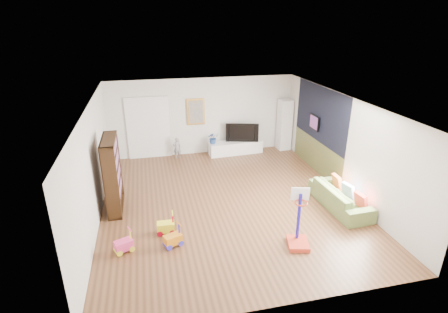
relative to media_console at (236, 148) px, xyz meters
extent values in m
cube|color=brown|center=(-1.11, -3.39, -0.23)|extent=(6.50, 7.50, 0.00)
cube|color=white|center=(-1.11, -3.39, 2.47)|extent=(6.50, 7.50, 0.00)
cube|color=silver|center=(-1.11, 0.36, 1.12)|extent=(6.50, 0.00, 2.70)
cube|color=silver|center=(-1.11, -7.14, 1.12)|extent=(6.50, 0.00, 2.70)
cube|color=silver|center=(-4.36, -3.39, 1.12)|extent=(0.00, 7.50, 2.70)
cube|color=silver|center=(2.14, -3.39, 1.12)|extent=(0.00, 7.50, 2.70)
cube|color=black|center=(2.12, -1.99, 1.62)|extent=(0.01, 3.20, 1.70)
cube|color=brown|center=(2.12, -1.99, 0.27)|extent=(0.01, 3.20, 1.00)
cube|color=white|center=(-3.01, 0.32, 0.82)|extent=(1.45, 0.06, 2.10)
cube|color=gold|center=(-1.36, 0.32, 1.32)|extent=(0.62, 0.06, 0.92)
cube|color=#7F3F8C|center=(2.06, -1.79, 1.32)|extent=(0.04, 0.56, 0.46)
cube|color=white|center=(0.00, 0.00, 0.00)|extent=(1.96, 0.61, 0.45)
cube|color=white|center=(1.86, 0.08, 0.71)|extent=(0.46, 0.46, 1.87)
cube|color=#321D0D|center=(-3.99, -3.05, 0.72)|extent=(0.34, 1.30, 1.89)
imported|color=olive|center=(1.66, -4.32, 0.06)|extent=(0.85, 2.01, 0.58)
cube|color=red|center=(-0.06, -5.61, 0.43)|extent=(0.57, 0.64, 1.31)
cube|color=#FFFA27|center=(-2.82, -4.51, 0.04)|extent=(0.40, 0.26, 0.52)
cube|color=orange|center=(-2.70, -5.02, 0.03)|extent=(0.44, 0.36, 0.50)
cube|color=#F54084|center=(-3.73, -4.99, 0.02)|extent=(0.43, 0.36, 0.50)
imported|color=gray|center=(-2.10, 0.02, 0.15)|extent=(0.31, 0.23, 0.76)
imported|color=black|center=(0.25, 0.06, 0.56)|extent=(1.17, 0.46, 0.67)
imported|color=navy|center=(-0.82, -0.01, 0.44)|extent=(0.39, 0.34, 0.43)
cube|color=red|center=(1.89, -4.85, 0.23)|extent=(0.14, 0.38, 0.38)
cube|color=silver|center=(1.88, -4.30, 0.23)|extent=(0.17, 0.38, 0.37)
cube|color=#D15B2C|center=(1.86, -3.79, 0.23)|extent=(0.11, 0.38, 0.38)
camera|label=1|loc=(-3.03, -11.41, 4.40)|focal=28.00mm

